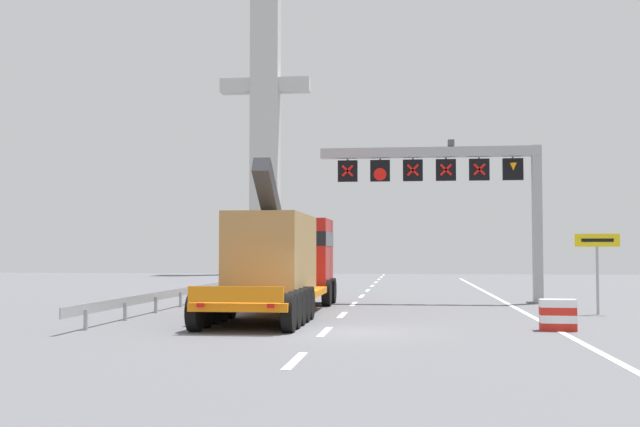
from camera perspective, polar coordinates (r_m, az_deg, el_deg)
name	(u,v)px	position (r m, az deg, el deg)	size (l,w,h in m)	color
ground	(340,332)	(22.37, 1.47, -8.62)	(112.00, 112.00, 0.00)	#5B5B60
lane_markings	(368,290)	(45.46, 3.50, -5.62)	(0.20, 60.96, 0.01)	silver
edge_line_right	(509,304)	(34.51, 13.62, -6.47)	(0.20, 63.00, 0.01)	silver
overhead_lane_gantry	(459,178)	(35.15, 10.09, 2.59)	(9.98, 0.90, 7.22)	#9EA0A5
heavy_haul_truck_orange	(284,259)	(29.51, -2.64, -3.33)	(3.04, 14.07, 5.30)	orange
exit_sign_yellow	(597,253)	(29.91, 19.59, -2.76)	(1.57, 0.15, 2.91)	#9EA0A5
crash_barrier_striped	(558,315)	(23.56, 16.97, -7.10)	(1.02, 0.54, 0.90)	red
guardrail_left	(190,291)	(34.10, -9.46, -5.61)	(0.13, 25.19, 0.76)	#999EA3
bridge_pylon_distant	(265,118)	(78.71, -4.02, 6.97)	(9.00, 2.00, 30.36)	#B7B7B2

